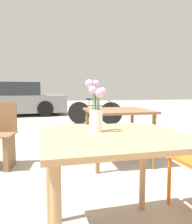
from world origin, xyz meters
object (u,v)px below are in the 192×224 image
at_px(table_front, 113,151).
at_px(table_back, 117,117).
at_px(parked_car, 7,100).
at_px(bicycle, 95,113).
at_px(flower_vase, 96,111).

xyz_separation_m(table_front, table_back, (0.54, 1.62, 0.01)).
distance_m(table_front, parked_car, 8.19).
bearing_deg(table_front, bicycle, 79.76).
bearing_deg(flower_vase, parked_car, 104.09).
distance_m(table_back, bicycle, 3.46).
height_order(table_back, bicycle, bicycle).
distance_m(bicycle, parked_car, 4.14).
bearing_deg(table_back, bicycle, 83.73).
distance_m(flower_vase, bicycle, 5.07).
bearing_deg(parked_car, bicycle, -44.12).
distance_m(table_front, bicycle, 5.14).
height_order(table_front, parked_car, parked_car).
bearing_deg(parked_car, table_front, -75.48).
bearing_deg(bicycle, table_back, -96.27).
bearing_deg(flower_vase, table_back, 67.66).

